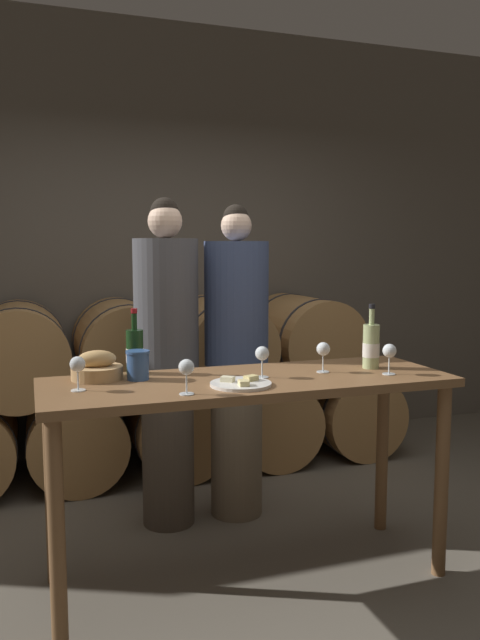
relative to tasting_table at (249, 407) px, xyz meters
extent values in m
plane|color=#665E51|center=(0.00, 0.00, -0.82)|extent=(10.00, 10.00, 0.00)
cube|color=#60594F|center=(0.00, 2.15, 0.78)|extent=(10.00, 0.12, 3.20)
cylinder|color=#A87A47|center=(-0.67, 1.60, -0.51)|extent=(0.62, 0.86, 0.62)
cylinder|color=#2D2D33|center=(-0.67, 1.33, -0.51)|extent=(0.63, 0.02, 0.63)
cylinder|color=#2D2D33|center=(-0.67, 1.87, -0.51)|extent=(0.63, 0.02, 0.63)
cylinder|color=#A87A47|center=(0.00, 1.60, -0.51)|extent=(0.62, 0.86, 0.62)
cylinder|color=#2D2D33|center=(0.00, 1.33, -0.51)|extent=(0.63, 0.02, 0.63)
cylinder|color=#2D2D33|center=(0.00, 1.87, -0.51)|extent=(0.63, 0.02, 0.63)
cylinder|color=#A87A47|center=(0.67, 1.60, -0.51)|extent=(0.62, 0.86, 0.62)
cylinder|color=#2D2D33|center=(0.67, 1.33, -0.51)|extent=(0.63, 0.02, 0.63)
cylinder|color=#2D2D33|center=(0.67, 1.87, -0.51)|extent=(0.63, 0.02, 0.63)
cylinder|color=#A87A47|center=(1.34, 1.60, -0.51)|extent=(0.62, 0.86, 0.62)
cylinder|color=#2D2D33|center=(1.34, 1.33, -0.51)|extent=(0.63, 0.02, 0.63)
cylinder|color=#2D2D33|center=(1.34, 1.87, -0.51)|extent=(0.63, 0.02, 0.63)
cylinder|color=#A87A47|center=(-1.01, 1.60, 0.05)|extent=(0.62, 0.86, 0.62)
cylinder|color=#2D2D33|center=(-1.01, 1.33, 0.05)|extent=(0.63, 0.02, 0.63)
cylinder|color=#2D2D33|center=(-1.01, 1.87, 0.05)|extent=(0.63, 0.02, 0.63)
cylinder|color=#A87A47|center=(-0.34, 1.60, 0.05)|extent=(0.62, 0.86, 0.62)
cylinder|color=#2D2D33|center=(-0.34, 1.33, 0.05)|extent=(0.63, 0.02, 0.63)
cylinder|color=#2D2D33|center=(-0.34, 1.87, 0.05)|extent=(0.63, 0.02, 0.63)
cylinder|color=#A87A47|center=(0.34, 1.60, 0.05)|extent=(0.62, 0.86, 0.62)
cylinder|color=#2D2D33|center=(0.34, 1.33, 0.05)|extent=(0.63, 0.02, 0.63)
cylinder|color=#2D2D33|center=(0.34, 1.87, 0.05)|extent=(0.63, 0.02, 0.63)
cylinder|color=#A87A47|center=(1.01, 1.60, 0.05)|extent=(0.62, 0.86, 0.62)
cylinder|color=#2D2D33|center=(1.01, 1.33, 0.05)|extent=(0.63, 0.02, 0.63)
cylinder|color=#2D2D33|center=(1.01, 1.87, 0.05)|extent=(0.63, 0.02, 0.63)
cylinder|color=brown|center=(-0.86, -0.26, -0.36)|extent=(0.06, 0.06, 0.91)
cylinder|color=brown|center=(0.86, -0.26, -0.36)|extent=(0.06, 0.06, 0.91)
cylinder|color=brown|center=(-0.86, 0.26, -0.36)|extent=(0.06, 0.06, 0.91)
cylinder|color=brown|center=(0.86, 0.26, -0.36)|extent=(0.06, 0.06, 0.91)
cube|color=brown|center=(0.00, 0.00, 0.12)|extent=(1.85, 0.64, 0.04)
cylinder|color=#4C4238|center=(-0.23, 0.71, -0.37)|extent=(0.29, 0.29, 0.89)
cylinder|color=#4C4C51|center=(-0.23, 0.71, 0.42)|extent=(0.35, 0.35, 0.70)
sphere|color=beige|center=(-0.23, 0.71, 0.86)|extent=(0.18, 0.18, 0.18)
sphere|color=black|center=(-0.23, 0.72, 0.91)|extent=(0.15, 0.15, 0.15)
cylinder|color=#756651|center=(0.18, 0.71, -0.38)|extent=(0.30, 0.30, 0.88)
cylinder|color=#3D4C75|center=(0.18, 0.71, 0.41)|extent=(0.36, 0.36, 0.70)
sphere|color=beige|center=(0.18, 0.71, 0.84)|extent=(0.17, 0.17, 0.17)
sphere|color=black|center=(0.18, 0.72, 0.89)|extent=(0.14, 0.14, 0.14)
cylinder|color=#193819|center=(-0.47, 0.27, 0.24)|extent=(0.08, 0.08, 0.21)
cylinder|color=#193819|center=(-0.47, 0.27, 0.38)|extent=(0.03, 0.03, 0.08)
cylinder|color=maroon|center=(-0.47, 0.27, 0.43)|extent=(0.03, 0.03, 0.02)
cylinder|color=white|center=(-0.47, 0.27, 0.22)|extent=(0.08, 0.08, 0.07)
cylinder|color=#ADBC7F|center=(0.64, 0.03, 0.24)|extent=(0.08, 0.08, 0.21)
cylinder|color=#ADBC7F|center=(0.64, 0.03, 0.39)|extent=(0.03, 0.03, 0.08)
cylinder|color=black|center=(0.64, 0.03, 0.44)|extent=(0.03, 0.03, 0.02)
cylinder|color=white|center=(0.64, 0.03, 0.23)|extent=(0.08, 0.08, 0.07)
cylinder|color=#335693|center=(-0.48, 0.13, 0.20)|extent=(0.10, 0.10, 0.13)
cylinder|color=#335693|center=(-0.48, 0.13, 0.26)|extent=(0.11, 0.11, 0.01)
cylinder|color=tan|center=(-0.65, 0.19, 0.16)|extent=(0.23, 0.23, 0.06)
ellipsoid|color=tan|center=(-0.65, 0.19, 0.23)|extent=(0.17, 0.10, 0.08)
cylinder|color=white|center=(-0.09, -0.14, 0.14)|extent=(0.26, 0.26, 0.01)
cube|color=#E0CC7F|center=(-0.03, -0.11, 0.16)|extent=(0.07, 0.06, 0.02)
cube|color=beige|center=(-0.13, -0.10, 0.16)|extent=(0.07, 0.07, 0.02)
cube|color=beige|center=(-0.09, -0.20, 0.16)|extent=(0.05, 0.06, 0.02)
cylinder|color=white|center=(-0.75, -0.01, 0.14)|extent=(0.06, 0.06, 0.00)
cylinder|color=white|center=(-0.75, -0.01, 0.18)|extent=(0.01, 0.01, 0.08)
sphere|color=white|center=(-0.75, -0.01, 0.25)|extent=(0.06, 0.06, 0.06)
cylinder|color=white|center=(-0.34, -0.22, 0.14)|extent=(0.06, 0.06, 0.00)
cylinder|color=white|center=(-0.34, -0.22, 0.18)|extent=(0.01, 0.01, 0.08)
sphere|color=white|center=(-0.34, -0.22, 0.25)|extent=(0.06, 0.06, 0.06)
cylinder|color=white|center=(0.06, -0.01, 0.14)|extent=(0.06, 0.06, 0.00)
cylinder|color=white|center=(0.06, -0.01, 0.18)|extent=(0.01, 0.01, 0.08)
sphere|color=white|center=(0.06, -0.01, 0.25)|extent=(0.06, 0.06, 0.06)
cylinder|color=white|center=(0.38, 0.01, 0.14)|extent=(0.06, 0.06, 0.00)
cylinder|color=white|center=(0.38, 0.01, 0.18)|extent=(0.01, 0.01, 0.08)
sphere|color=white|center=(0.38, 0.01, 0.25)|extent=(0.06, 0.06, 0.06)
cylinder|color=white|center=(0.64, -0.13, 0.14)|extent=(0.06, 0.06, 0.00)
cylinder|color=white|center=(0.64, -0.13, 0.18)|extent=(0.01, 0.01, 0.08)
sphere|color=white|center=(0.64, -0.13, 0.25)|extent=(0.06, 0.06, 0.06)
camera|label=1|loc=(-0.93, -2.60, 0.72)|focal=35.00mm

